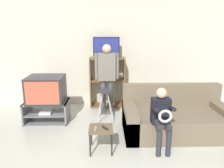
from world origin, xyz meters
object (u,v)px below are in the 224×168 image
at_px(television_main, 46,89).
at_px(person_standing_adult, 107,73).
at_px(television_flat, 106,48).
at_px(remote_control_black, 105,128).
at_px(couch, 175,118).
at_px(folding_stool, 105,97).
at_px(media_shelf, 107,82).
at_px(remote_control_white, 96,129).
at_px(tv_stand, 47,111).
at_px(person_seated_child, 162,115).
at_px(snack_table, 101,131).

bearing_deg(television_main, person_standing_adult, 16.15).
xyz_separation_m(television_flat, remote_control_black, (-0.04, -2.06, -1.06)).
xyz_separation_m(couch, person_standing_adult, (-1.27, 0.96, 0.68)).
bearing_deg(folding_stool, media_shelf, 86.69).
xyz_separation_m(television_flat, remote_control_white, (-0.18, -2.09, -1.06)).
relative_size(tv_stand, person_seated_child, 0.88).
relative_size(snack_table, person_standing_adult, 0.25).
xyz_separation_m(television_main, media_shelf, (1.27, 0.88, -0.08)).
relative_size(media_shelf, person_standing_adult, 0.78).
relative_size(television_flat, couch, 0.32).
relative_size(television_flat, folding_stool, 0.92).
bearing_deg(snack_table, tv_stand, 134.05).
distance_m(remote_control_black, person_standing_adult, 1.67).
height_order(television_main, snack_table, television_main).
relative_size(tv_stand, snack_table, 2.26).
distance_m(television_flat, folding_stool, 1.28).
bearing_deg(person_standing_adult, snack_table, -93.88).
height_order(media_shelf, television_flat, television_flat).
xyz_separation_m(remote_control_black, person_standing_adult, (0.04, 1.57, 0.56)).
bearing_deg(person_standing_adult, remote_control_white, -96.72).
distance_m(snack_table, person_seated_child, 1.00).
relative_size(television_main, folding_stool, 1.08).
bearing_deg(media_shelf, person_standing_adult, -91.22).
bearing_deg(tv_stand, media_shelf, 34.13).
xyz_separation_m(television_main, remote_control_black, (1.22, -1.21, -0.30)).
height_order(folding_stool, remote_control_white, folding_stool).
height_order(television_main, remote_control_black, television_main).
bearing_deg(person_standing_adult, tv_stand, -164.51).
distance_m(remote_control_white, person_standing_adult, 1.70).
bearing_deg(snack_table, television_main, 133.88).
distance_m(television_flat, snack_table, 2.35).
distance_m(television_main, person_seated_child, 2.42).
relative_size(tv_stand, television_main, 1.21).
bearing_deg(media_shelf, tv_stand, -145.87).
distance_m(remote_control_white, person_seated_child, 1.07).
distance_m(media_shelf, remote_control_black, 2.10).
distance_m(tv_stand, person_seated_child, 2.47).
height_order(tv_stand, remote_control_black, tv_stand).
bearing_deg(couch, media_shelf, 130.47).
distance_m(television_flat, person_standing_adult, 0.70).
bearing_deg(remote_control_white, television_main, 134.66).
relative_size(remote_control_white, person_standing_adult, 0.09).
distance_m(tv_stand, media_shelf, 1.61).
relative_size(snack_table, couch, 0.20).
xyz_separation_m(media_shelf, person_seated_child, (0.85, -2.04, -0.03)).
relative_size(folding_stool, snack_table, 1.72).
height_order(tv_stand, person_standing_adult, person_standing_adult).
xyz_separation_m(snack_table, person_seated_child, (0.97, 0.04, 0.26)).
distance_m(tv_stand, person_standing_adult, 1.52).
distance_m(remote_control_black, couch, 1.46).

